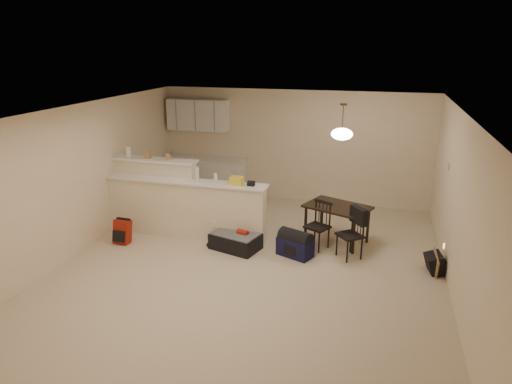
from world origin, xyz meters
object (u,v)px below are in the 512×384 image
(pendant_lamp, at_px, (342,133))
(suitcase, at_px, (236,241))
(dining_chair_far, at_px, (350,234))
(black_daypack, at_px, (435,264))
(dining_table, at_px, (337,210))
(navy_duffel, at_px, (295,247))
(red_backpack, at_px, (122,232))
(dining_chair_near, at_px, (317,226))

(pendant_lamp, height_order, suitcase, pendant_lamp)
(dining_chair_far, bearing_deg, pendant_lamp, 164.37)
(suitcase, distance_m, black_daypack, 3.29)
(dining_chair_far, bearing_deg, dining_table, 164.37)
(dining_table, xyz_separation_m, navy_duffel, (-0.61, -0.79, -0.44))
(dining_chair_far, xyz_separation_m, suitcase, (-1.94, -0.18, -0.29))
(suitcase, height_order, black_daypack, black_daypack)
(suitcase, xyz_separation_m, navy_duffel, (1.06, 0.00, 0.02))
(suitcase, height_order, red_backpack, red_backpack)
(pendant_lamp, xyz_separation_m, dining_chair_far, (0.28, -0.61, -1.56))
(red_backpack, xyz_separation_m, black_daypack, (5.34, 0.30, -0.06))
(dining_chair_near, bearing_deg, black_daypack, 15.94)
(red_backpack, height_order, navy_duffel, red_backpack)
(pendant_lamp, bearing_deg, navy_duffel, -127.50)
(suitcase, bearing_deg, dining_chair_near, 32.61)
(dining_table, xyz_separation_m, dining_chair_far, (0.28, -0.61, -0.17))
(dining_chair_far, relative_size, red_backpack, 2.00)
(suitcase, bearing_deg, navy_duffel, 15.87)
(red_backpack, bearing_deg, suitcase, 11.55)
(dining_table, bearing_deg, black_daypack, -4.09)
(dining_chair_far, distance_m, black_daypack, 1.39)
(pendant_lamp, bearing_deg, dining_table, 63.43)
(pendant_lamp, relative_size, red_backpack, 1.44)
(red_backpack, bearing_deg, navy_duffel, 8.71)
(dining_table, bearing_deg, red_backpack, -141.86)
(navy_duffel, bearing_deg, dining_table, 75.15)
(dining_table, distance_m, pendant_lamp, 1.39)
(pendant_lamp, xyz_separation_m, dining_chair_near, (-0.30, -0.38, -1.57))
(dining_table, relative_size, dining_chair_far, 1.50)
(dining_chair_near, xyz_separation_m, black_daypack, (1.93, -0.41, -0.27))
(dining_chair_near, height_order, suitcase, dining_chair_near)
(dining_table, bearing_deg, dining_chair_near, -106.48)
(pendant_lamp, bearing_deg, red_backpack, -163.60)
(dining_chair_near, bearing_deg, red_backpack, -140.23)
(red_backpack, height_order, black_daypack, red_backpack)
(dining_chair_near, bearing_deg, navy_duffel, -98.86)
(dining_table, height_order, dining_chair_near, dining_chair_near)
(red_backpack, bearing_deg, dining_table, 19.54)
(black_daypack, bearing_deg, dining_chair_near, 68.22)
(navy_duffel, bearing_deg, black_daypack, 22.65)
(red_backpack, xyz_separation_m, navy_duffel, (3.11, 0.30, -0.06))
(dining_chair_near, relative_size, dining_chair_far, 0.99)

